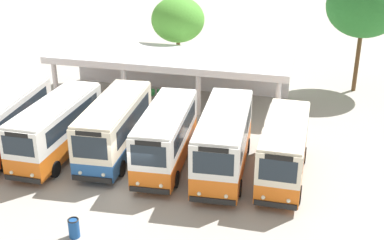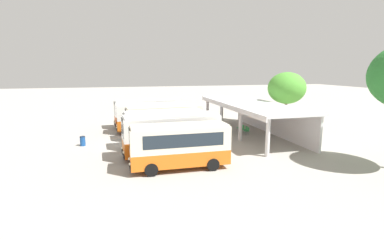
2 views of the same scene
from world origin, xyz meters
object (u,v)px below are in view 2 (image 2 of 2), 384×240
Objects in this scene: city_bus_fifth_blue at (171,133)px; waiting_chair_second_from_end at (242,128)px; waiting_chair_fourth_seat at (247,130)px; waiting_chair_middle_seat at (245,129)px; city_bus_second_in_row at (152,116)px; city_bus_fourth_amber at (164,127)px; waiting_chair_end_by_column at (240,127)px; city_bus_middle_cream at (164,121)px; city_bus_nearest_orange at (148,112)px; city_bus_far_end_green at (180,145)px; litter_bin_apron at (83,141)px; parked_car_flank at (147,106)px.

city_bus_fifth_blue is 11.38m from waiting_chair_second_from_end.
waiting_chair_middle_seat is at bearing 171.96° from waiting_chair_fourth_seat.
city_bus_second_in_row is 1.05× the size of city_bus_fourth_amber.
city_bus_middle_cream is at bearing -84.58° from waiting_chair_end_by_column.
city_bus_fourth_amber is 8.61× the size of waiting_chair_second_from_end.
city_bus_nearest_orange is 1.04× the size of city_bus_fifth_blue.
waiting_chair_fourth_seat is at bearing -8.04° from waiting_chair_middle_seat.
city_bus_far_end_green is 8.16× the size of waiting_chair_fourth_seat.
waiting_chair_fourth_seat is at bearing 0.17° from waiting_chair_second_from_end.
waiting_chair_end_by_column is at bearing 60.40° from city_bus_nearest_orange.
city_bus_nearest_orange is 11.24m from waiting_chair_end_by_column.
city_bus_middle_cream is 8.90m from waiting_chair_second_from_end.
city_bus_far_end_green is 11.18m from litter_bin_apron.
city_bus_nearest_orange is at bearing -178.07° from city_bus_far_end_green.
city_bus_nearest_orange is at bearing -119.60° from waiting_chair_end_by_column.
waiting_chair_end_by_column is at bearing 76.31° from city_bus_second_in_row.
city_bus_nearest_orange is 12.29m from waiting_chair_fourth_seat.
waiting_chair_end_by_column and waiting_chair_second_from_end have the same top height.
city_bus_fifth_blue is at bearing -54.50° from waiting_chair_second_from_end.
parked_car_flank reaches higher than litter_bin_apron.
waiting_chair_second_from_end is (2.96, 9.65, -1.26)m from city_bus_second_in_row.
city_bus_fifth_blue is at bearing 1.96° from city_bus_fourth_amber.
city_bus_fifth_blue is 10.71m from waiting_chair_fourth_seat.
city_bus_middle_cream is (6.34, 0.94, -0.01)m from city_bus_nearest_orange.
city_bus_fifth_blue reaches higher than waiting_chair_second_from_end.
city_bus_second_in_row is 10.45m from waiting_chair_middle_seat.
city_bus_second_in_row is at bearing 1.74° from city_bus_nearest_orange.
city_bus_fourth_amber is 6.34m from city_bus_far_end_green.
waiting_chair_second_from_end is 0.62m from waiting_chair_middle_seat.
waiting_chair_second_from_end is at bearing 91.39° from city_bus_middle_cream.
litter_bin_apron is at bearing -89.29° from waiting_chair_fourth_seat.
city_bus_fifth_blue is at bearing 179.80° from city_bus_far_end_green.
waiting_chair_fourth_seat is (1.02, 8.81, -1.29)m from city_bus_middle_cream.
city_bus_middle_cream is at bearing -88.61° from waiting_chair_second_from_end.
waiting_chair_second_from_end is 1.00× the size of waiting_chair_middle_seat.
city_bus_second_in_row is at bearing -3.70° from parked_car_flank.
city_bus_fourth_amber is at bearing -66.62° from waiting_chair_end_by_column.
city_bus_second_in_row reaches higher than waiting_chair_second_from_end.
city_bus_fifth_blue is 1.13× the size of city_bus_far_end_green.
city_bus_fourth_amber is 8.23× the size of litter_bin_apron.
city_bus_fourth_amber reaches higher than city_bus_middle_cream.
city_bus_fourth_amber reaches higher than waiting_chair_end_by_column.
parked_car_flank is at bearing 159.64° from litter_bin_apron.
city_bus_far_end_green reaches higher than waiting_chair_second_from_end.
waiting_chair_end_by_column and waiting_chair_middle_seat have the same top height.
waiting_chair_end_by_column is 0.96× the size of litter_bin_apron.
city_bus_second_in_row is 1.00× the size of city_bus_middle_cream.
waiting_chair_second_from_end and waiting_chair_middle_seat have the same top height.
parked_car_flank is (-20.50, 0.28, -0.98)m from city_bus_middle_cream.
waiting_chair_second_from_end is (20.28, 8.52, -0.31)m from parked_car_flank.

